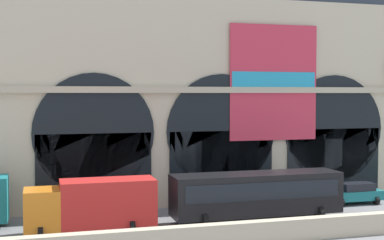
% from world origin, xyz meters
% --- Properties ---
extents(ground_plane, '(200.00, 200.00, 0.00)m').
position_xyz_m(ground_plane, '(0.00, 0.00, 0.00)').
color(ground_plane, slate).
extents(quay_parapet_wall, '(90.00, 0.70, 1.21)m').
position_xyz_m(quay_parapet_wall, '(0.00, -5.16, 0.60)').
color(quay_parapet_wall, beige).
rests_on(quay_parapet_wall, ground).
extents(station_building, '(38.59, 5.23, 18.18)m').
position_xyz_m(station_building, '(0.04, 7.39, 8.84)').
color(station_building, beige).
rests_on(station_building, ground).
extents(box_truck_midwest, '(7.50, 2.91, 3.12)m').
position_xyz_m(box_truck_midwest, '(-9.86, -0.55, 1.70)').
color(box_truck_midwest, orange).
rests_on(box_truck_midwest, ground).
extents(bus_center, '(11.00, 3.25, 3.10)m').
position_xyz_m(bus_center, '(0.49, -0.48, 1.78)').
color(bus_center, black).
rests_on(bus_center, ground).
extents(car_mideast, '(4.40, 2.22, 1.55)m').
position_xyz_m(car_mideast, '(9.60, 2.79, 0.80)').
color(car_mideast, '#19727A').
rests_on(car_mideast, ground).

